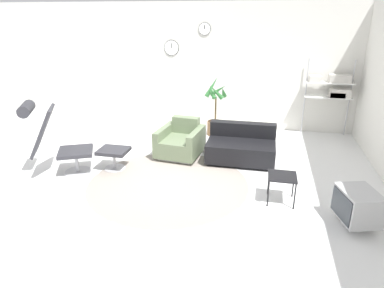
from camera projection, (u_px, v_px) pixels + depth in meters
ground_plane at (177, 174)px, 5.77m from camera, size 12.00×12.00×0.00m
wall_back at (207, 66)px, 7.89m from camera, size 12.00×0.09×2.80m
round_rug at (168, 183)px, 5.45m from camera, size 2.55×2.55×0.01m
lounge_chair at (51, 134)px, 5.52m from camera, size 1.13×0.89×1.25m
ottoman at (114, 154)px, 5.88m from camera, size 0.50×0.42×0.37m
armchair_red at (181, 142)px, 6.46m from camera, size 0.85×0.93×0.68m
couch_low at (241, 148)px, 6.24m from camera, size 1.22×0.81×0.65m
side_table at (282, 179)px, 4.80m from camera, size 0.39×0.39×0.41m
crt_television at (357, 207)px, 4.28m from camera, size 0.55×0.63×0.49m
potted_plant at (216, 116)px, 7.52m from camera, size 0.49×0.47×1.29m
shelf_unit at (334, 87)px, 7.23m from camera, size 0.98×0.28×1.65m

